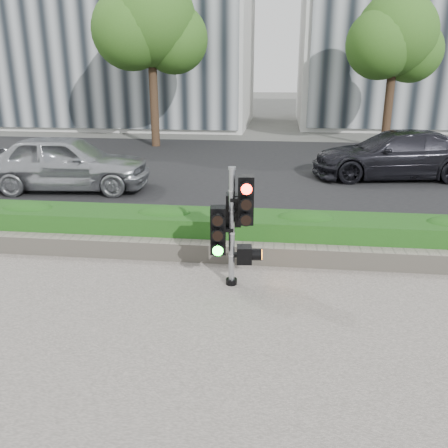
% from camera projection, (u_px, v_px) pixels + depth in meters
% --- Properties ---
extents(ground, '(120.00, 120.00, 0.00)m').
position_uv_depth(ground, '(205.00, 314.00, 6.84)').
color(ground, '#51514C').
rests_on(ground, ground).
extents(sidewalk, '(16.00, 11.00, 0.03)m').
position_uv_depth(sidewalk, '(164.00, 443.00, 4.48)').
color(sidewalk, '#9E9389').
rests_on(sidewalk, ground).
extents(road, '(60.00, 13.00, 0.02)m').
position_uv_depth(road, '(251.00, 170.00, 16.25)').
color(road, black).
rests_on(road, ground).
extents(curb, '(60.00, 0.25, 0.12)m').
position_uv_depth(curb, '(229.00, 236.00, 9.78)').
color(curb, gray).
rests_on(curb, ground).
extents(stone_wall, '(12.00, 0.32, 0.34)m').
position_uv_depth(stone_wall, '(221.00, 252.00, 8.56)').
color(stone_wall, gray).
rests_on(stone_wall, sidewalk).
extents(hedge, '(12.00, 1.00, 0.68)m').
position_uv_depth(hedge, '(226.00, 231.00, 9.12)').
color(hedge, '#2C7524').
rests_on(hedge, sidewalk).
extents(tree_left, '(4.61, 4.03, 7.34)m').
position_uv_depth(tree_left, '(151.00, 23.00, 19.45)').
color(tree_left, black).
rests_on(tree_left, ground).
extents(tree_right, '(4.10, 3.58, 6.53)m').
position_uv_depth(tree_right, '(395.00, 38.00, 19.43)').
color(tree_right, black).
rests_on(tree_right, ground).
extents(traffic_signal, '(0.68, 0.53, 1.93)m').
position_uv_depth(traffic_signal, '(233.00, 221.00, 7.39)').
color(traffic_signal, black).
rests_on(traffic_signal, sidewalk).
extents(car_silver, '(4.78, 2.28, 1.58)m').
position_uv_depth(car_silver, '(66.00, 162.00, 13.35)').
color(car_silver, '#A3A5AA').
rests_on(car_silver, road).
extents(car_dark, '(5.30, 2.66, 1.48)m').
position_uv_depth(car_dark, '(395.00, 155.00, 14.81)').
color(car_dark, black).
rests_on(car_dark, road).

